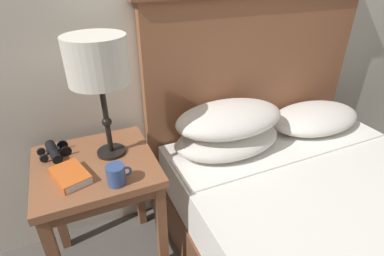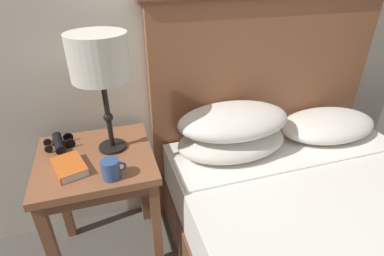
# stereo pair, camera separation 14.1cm
# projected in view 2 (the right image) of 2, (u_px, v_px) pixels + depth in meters

# --- Properties ---
(nightstand) EXTENTS (0.53, 0.50, 0.67)m
(nightstand) POSITION_uv_depth(u_px,v_px,m) (98.00, 173.00, 1.43)
(nightstand) COLOR brown
(nightstand) RESTS_ON ground_plane
(bed) EXTENTS (1.46, 1.80, 1.34)m
(bed) POSITION_uv_depth(u_px,v_px,m) (334.00, 241.00, 1.39)
(bed) COLOR brown
(bed) RESTS_ON ground_plane
(table_lamp) EXTENTS (0.25, 0.25, 0.54)m
(table_lamp) POSITION_uv_depth(u_px,v_px,m) (99.00, 60.00, 1.23)
(table_lamp) COLOR black
(table_lamp) RESTS_ON nightstand
(book_on_nightstand) EXTENTS (0.16, 0.20, 0.04)m
(book_on_nightstand) POSITION_uv_depth(u_px,v_px,m) (69.00, 167.00, 1.28)
(book_on_nightstand) COLOR silver
(book_on_nightstand) RESTS_ON nightstand
(binoculars_pair) EXTENTS (0.15, 0.16, 0.05)m
(binoculars_pair) POSITION_uv_depth(u_px,v_px,m) (59.00, 143.00, 1.44)
(binoculars_pair) COLOR black
(binoculars_pair) RESTS_ON nightstand
(coffee_mug) EXTENTS (0.10, 0.08, 0.08)m
(coffee_mug) POSITION_uv_depth(u_px,v_px,m) (111.00, 169.00, 1.23)
(coffee_mug) COLOR #334C84
(coffee_mug) RESTS_ON nightstand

